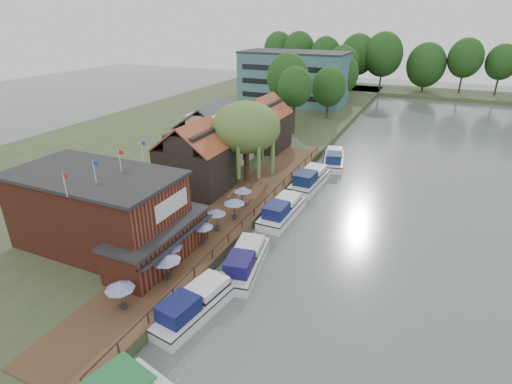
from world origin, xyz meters
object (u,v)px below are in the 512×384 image
at_px(umbrella_5, 235,209).
at_px(cruiser_0, 195,301).
at_px(cruiser_2, 283,208).
at_px(cottage_b, 215,134).
at_px(willow, 246,143).
at_px(umbrella_1, 167,267).
at_px(hotel_block, 294,78).
at_px(umbrella_4, 217,220).
at_px(umbrella_6, 243,196).
at_px(cruiser_1, 245,258).
at_px(umbrella_3, 203,233).
at_px(pub, 115,214).
at_px(cruiser_3, 310,177).
at_px(cruiser_4, 334,157).
at_px(umbrella_0, 121,296).
at_px(umbrella_2, 169,254).
at_px(cottage_a, 195,157).
at_px(cottage_c, 264,123).

bearing_deg(umbrella_5, cruiser_0, -75.64).
distance_m(umbrella_5, cruiser_0, 13.66).
bearing_deg(cruiser_2, cottage_b, 144.79).
distance_m(willow, umbrella_1, 22.85).
distance_m(hotel_block, cruiser_0, 77.16).
bearing_deg(umbrella_4, cottage_b, 119.88).
bearing_deg(umbrella_5, umbrella_6, 100.54).
distance_m(hotel_block, cruiser_1, 70.77).
bearing_deg(cruiser_0, umbrella_3, 125.60).
distance_m(umbrella_3, umbrella_5, 5.82).
relative_size(pub, umbrella_1, 8.12).
bearing_deg(cruiser_3, cruiser_4, 87.73).
bearing_deg(umbrella_1, umbrella_0, -100.74).
distance_m(umbrella_2, umbrella_4, 7.22).
bearing_deg(willow, cruiser_0, -73.61).
relative_size(umbrella_5, cruiser_1, 0.25).
distance_m(umbrella_1, umbrella_6, 14.98).
bearing_deg(umbrella_3, umbrella_5, 86.07).
bearing_deg(cottage_a, umbrella_0, -71.84).
relative_size(willow, cruiser_3, 1.00).
distance_m(umbrella_5, cruiser_3, 15.06).
xyz_separation_m(umbrella_1, cruiser_2, (3.92, 16.22, -1.10)).
relative_size(umbrella_2, cruiser_1, 0.25).
bearing_deg(umbrella_0, umbrella_2, 91.21).
height_order(umbrella_1, umbrella_3, same).
distance_m(cottage_c, umbrella_4, 28.31).
relative_size(umbrella_3, cruiser_2, 0.24).
height_order(umbrella_0, umbrella_2, same).
relative_size(umbrella_1, umbrella_4, 1.04).
relative_size(umbrella_1, umbrella_3, 1.04).
distance_m(cottage_a, umbrella_2, 17.32).
distance_m(umbrella_2, umbrella_5, 10.16).
xyz_separation_m(pub, cottage_c, (0.00, 34.00, 0.60)).
relative_size(hotel_block, umbrella_0, 10.69).
bearing_deg(cruiser_4, cruiser_0, -103.67).
bearing_deg(umbrella_3, umbrella_0, -93.32).
height_order(umbrella_4, cruiser_2, umbrella_4).
bearing_deg(umbrella_5, willow, 108.89).
distance_m(umbrella_4, cruiser_3, 17.99).
bearing_deg(cruiser_4, umbrella_6, -115.87).
bearing_deg(cruiser_3, cruiser_1, -86.34).
bearing_deg(umbrella_2, hotel_block, 101.04).
xyz_separation_m(cottage_c, cruiser_2, (10.83, -20.03, -4.06)).
relative_size(willow, cruiser_2, 1.06).
relative_size(umbrella_3, cruiser_1, 0.25).
relative_size(cottage_a, umbrella_1, 3.49).
bearing_deg(umbrella_2, umbrella_0, -88.79).
bearing_deg(willow, umbrella_5, -71.11).
bearing_deg(willow, cottage_a, -131.99).
relative_size(pub, cruiser_2, 2.03).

